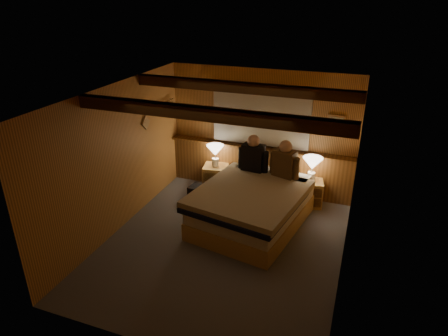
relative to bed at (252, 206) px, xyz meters
The scene contains 19 objects.
floor 0.85m from the bed, 109.15° to the right, with size 4.20×4.20×0.00m, color #4F525E.
ceiling 2.18m from the bed, 109.15° to the right, with size 4.20×4.20×0.00m, color #CE8B4D.
wall_back 1.63m from the bed, 100.36° to the left, with size 3.60×3.60×0.00m, color #DC9B4F.
wall_left 2.33m from the bed, 160.55° to the right, with size 4.20×4.20×0.00m, color #DC9B4F.
wall_right 1.90m from the bed, 25.07° to the right, with size 4.20×4.20×0.00m, color #DC9B4F.
wall_front 2.96m from the bed, 95.09° to the right, with size 3.60×3.60×0.00m, color #DC9B4F.
wainscot 1.34m from the bed, 100.86° to the left, with size 3.60×0.23×0.94m.
curtain_window 1.76m from the bed, 100.91° to the left, with size 2.18×0.09×1.11m.
ceiling_beams 2.04m from the bed, 113.65° to the right, with size 3.60×1.65×0.16m.
coat_rail 2.51m from the bed, 156.63° to the left, with size 0.05×0.55×0.24m.
framed_print 2.11m from the bed, 50.93° to the left, with size 0.30×0.04×0.25m.
bed is the anchor object (origin of this frame).
nightstand_left 1.48m from the bed, 135.74° to the left, with size 0.53×0.50×0.51m.
nightstand_right 1.33m from the bed, 52.45° to the left, with size 0.52×0.49×0.49m.
lamp_left 1.53m from the bed, 136.21° to the left, with size 0.34×0.34×0.44m.
lamp_right 1.38m from the bed, 51.74° to the left, with size 0.36×0.36×0.47m.
person_left 0.96m from the bed, 106.13° to the left, with size 0.57×0.26×0.69m.
person_right 0.97m from the bed, 60.30° to the left, with size 0.54×0.32×0.68m.
duffel_bag 1.24m from the bed, 156.79° to the left, with size 0.51×0.35×0.34m.
Camera 1 is at (1.83, -4.92, 3.69)m, focal length 32.00 mm.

